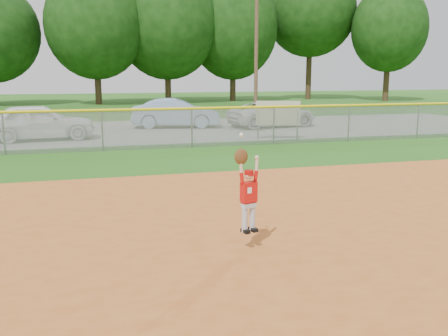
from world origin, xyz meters
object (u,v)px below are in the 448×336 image
Objects in this scene: car_blue at (176,113)px; car_white_b at (272,114)px; ballplayer at (248,191)px; sponsor_sign at (278,114)px; car_white_a at (39,122)px.

car_white_b is (4.92, -0.95, -0.09)m from car_blue.
car_white_b is 2.88× the size of ballplayer.
ballplayer reaches higher than car_blue.
car_white_b is at bearing 71.99° from sponsor_sign.
car_blue is at bearing 68.02° from car_white_b.
ballplayer is (-6.91, -17.15, 0.33)m from car_white_b.
car_blue is 2.77× the size of ballplayer.
car_blue is 0.96× the size of car_white_b.
sponsor_sign is at bearing -138.75° from car_blue.
car_white_b is 18.50m from ballplayer.
car_white_a is 2.77× the size of ballplayer.
car_blue is 18.21m from ballplayer.
car_white_a is at bearing 106.45° from ballplayer.
car_blue is 6.59m from sponsor_sign.
sponsor_sign is at bearing 66.61° from ballplayer.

